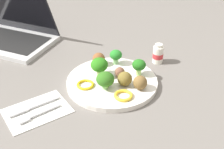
{
  "coord_description": "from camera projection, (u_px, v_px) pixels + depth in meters",
  "views": [
    {
      "loc": [
        0.47,
        0.59,
        0.52
      ],
      "look_at": [
        0.0,
        0.0,
        0.04
      ],
      "focal_mm": 47.33,
      "sensor_mm": 36.0,
      "label": 1
    }
  ],
  "objects": [
    {
      "name": "broccoli_floret_mid_right",
      "position": [
        116.0,
        55.0,
        0.97
      ],
      "size": [
        0.04,
        0.04,
        0.05
      ],
      "color": "#8CC17E",
      "rests_on": "plate"
    },
    {
      "name": "meatball_near_rim",
      "position": [
        99.0,
        59.0,
        0.97
      ],
      "size": [
        0.04,
        0.04,
        0.04
      ],
      "primitive_type": "sphere",
      "color": "brown",
      "rests_on": "plate"
    },
    {
      "name": "plate",
      "position": [
        112.0,
        82.0,
        0.91
      ],
      "size": [
        0.28,
        0.28,
        0.02
      ],
      "primitive_type": "cylinder",
      "color": "white",
      "rests_on": "ground_plane"
    },
    {
      "name": "meatball_center",
      "position": [
        140.0,
        83.0,
        0.86
      ],
      "size": [
        0.04,
        0.04,
        0.04
      ],
      "primitive_type": "sphere",
      "color": "brown",
      "rests_on": "plate"
    },
    {
      "name": "yogurt_bottle",
      "position": [
        158.0,
        54.0,
        1.01
      ],
      "size": [
        0.04,
        0.04,
        0.07
      ],
      "color": "white",
      "rests_on": "ground_plane"
    },
    {
      "name": "pepper_ring_back_right",
      "position": [
        85.0,
        85.0,
        0.88
      ],
      "size": [
        0.06,
        0.06,
        0.01
      ],
      "primitive_type": "torus",
      "rotation": [
        0.0,
        0.0,
        0.07
      ],
      "color": "yellow",
      "rests_on": "plate"
    },
    {
      "name": "meatball_back_left",
      "position": [
        119.0,
        72.0,
        0.92
      ],
      "size": [
        0.03,
        0.03,
        0.03
      ],
      "primitive_type": "sphere",
      "color": "brown",
      "rests_on": "plate"
    },
    {
      "name": "laptop",
      "position": [
        12.0,
        33.0,
        1.15
      ],
      "size": [
        0.35,
        0.39,
        0.2
      ],
      "color": "silver",
      "rests_on": "ground_plane"
    },
    {
      "name": "fork",
      "position": [
        37.0,
        114.0,
        0.79
      ],
      "size": [
        0.12,
        0.02,
        0.01
      ],
      "color": "silver",
      "rests_on": "napkin"
    },
    {
      "name": "knife",
      "position": [
        32.0,
        107.0,
        0.81
      ],
      "size": [
        0.15,
        0.02,
        0.01
      ],
      "color": "silver",
      "rests_on": "napkin"
    },
    {
      "name": "pepper_ring_far_rim",
      "position": [
        123.0,
        95.0,
        0.83
      ],
      "size": [
        0.08,
        0.08,
        0.01
      ],
      "primitive_type": "torus",
      "rotation": [
        0.0,
        0.0,
        2.36
      ],
      "color": "yellow",
      "rests_on": "plate"
    },
    {
      "name": "broccoli_floret_center",
      "position": [
        105.0,
        79.0,
        0.85
      ],
      "size": [
        0.05,
        0.05,
        0.05
      ],
      "color": "#91CF76",
      "rests_on": "plate"
    },
    {
      "name": "broccoli_floret_back_left",
      "position": [
        99.0,
        65.0,
        0.91
      ],
      "size": [
        0.05,
        0.05,
        0.06
      ],
      "color": "#A1B86D",
      "rests_on": "plate"
    },
    {
      "name": "napkin",
      "position": [
        37.0,
        111.0,
        0.8
      ],
      "size": [
        0.18,
        0.13,
        0.01
      ],
      "primitive_type": "cube",
      "rotation": [
        0.0,
        0.0,
        -0.08
      ],
      "color": "white",
      "rests_on": "ground_plane"
    },
    {
      "name": "ground_plane",
      "position": [
        112.0,
        84.0,
        0.92
      ],
      "size": [
        4.0,
        4.0,
        0.0
      ],
      "primitive_type": "plane",
      "color": "slate"
    },
    {
      "name": "broccoli_floret_back_right",
      "position": [
        139.0,
        65.0,
        0.92
      ],
      "size": [
        0.04,
        0.04,
        0.05
      ],
      "color": "#A0D06B",
      "rests_on": "plate"
    },
    {
      "name": "meatball_mid_right",
      "position": [
        125.0,
        79.0,
        0.87
      ],
      "size": [
        0.04,
        0.04,
        0.04
      ],
      "primitive_type": "sphere",
      "color": "brown",
      "rests_on": "plate"
    }
  ]
}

